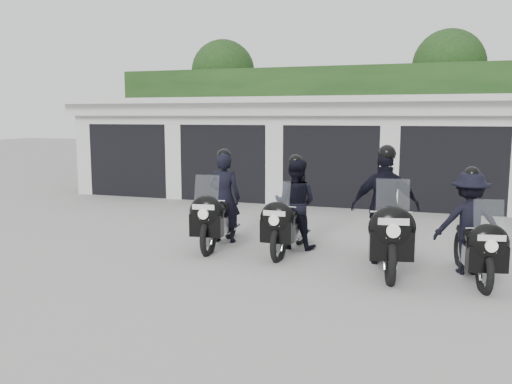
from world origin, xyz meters
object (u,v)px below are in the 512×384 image
(police_bike_a, at_px, (220,207))
(police_bike_b, at_px, (292,209))
(police_bike_d, at_px, (471,229))
(police_bike_c, at_px, (386,214))

(police_bike_a, height_order, police_bike_b, police_bike_a)
(police_bike_d, bearing_deg, police_bike_c, 162.45)
(police_bike_b, relative_size, police_bike_c, 0.89)
(police_bike_c, xyz_separation_m, police_bike_d, (1.29, -0.14, -0.13))
(police_bike_b, distance_m, police_bike_d, 3.10)
(police_bike_d, bearing_deg, police_bike_a, 160.41)
(police_bike_a, distance_m, police_bike_b, 1.40)
(police_bike_c, height_order, police_bike_d, police_bike_c)
(police_bike_a, relative_size, police_bike_d, 1.09)
(police_bike_b, bearing_deg, police_bike_a, -174.81)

